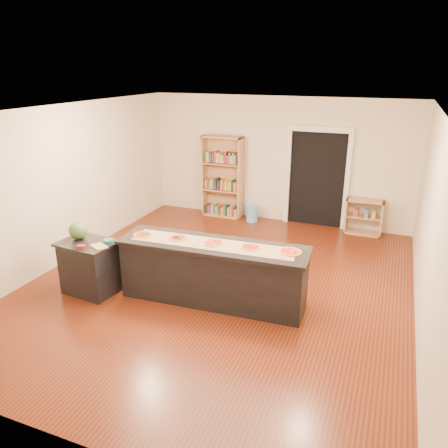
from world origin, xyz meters
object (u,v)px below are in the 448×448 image
at_px(kitchen_island, 213,272).
at_px(waste_bin, 252,213).
at_px(low_shelf, 364,217).
at_px(watermelon, 78,230).
at_px(bookshelf, 222,177).
at_px(side_counter, 90,267).

bearing_deg(kitchen_island, waste_bin, 95.97).
height_order(kitchen_island, low_shelf, kitchen_island).
bearing_deg(watermelon, bookshelf, 79.88).
relative_size(side_counter, low_shelf, 1.13).
xyz_separation_m(kitchen_island, watermelon, (-2.11, -0.40, 0.52)).
height_order(waste_bin, watermelon, watermelon).
bearing_deg(waste_bin, bookshelf, 170.75).
bearing_deg(low_shelf, side_counter, -131.68).
relative_size(kitchen_island, low_shelf, 3.73).
bearing_deg(low_shelf, kitchen_island, -116.35).
height_order(side_counter, watermelon, watermelon).
xyz_separation_m(bookshelf, waste_bin, (0.79, -0.13, -0.76)).
distance_m(low_shelf, waste_bin, 2.46).
height_order(low_shelf, watermelon, watermelon).
height_order(kitchen_island, waste_bin, kitchen_island).
height_order(kitchen_island, side_counter, kitchen_island).
height_order(kitchen_island, bookshelf, bookshelf).
bearing_deg(low_shelf, waste_bin, -176.88).
distance_m(side_counter, low_shelf, 5.70).
bearing_deg(low_shelf, bookshelf, -179.91).
distance_m(kitchen_island, low_shelf, 4.23).
height_order(side_counter, waste_bin, side_counter).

